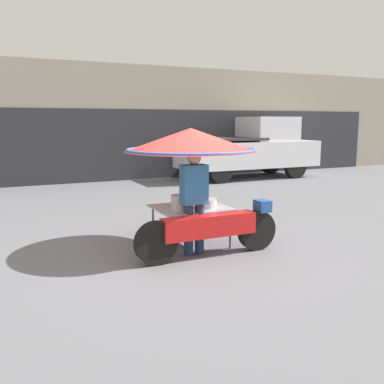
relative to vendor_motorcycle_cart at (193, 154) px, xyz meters
name	(u,v)px	position (x,y,z in m)	size (l,w,h in m)	color
ground_plane	(199,252)	(-0.04, -0.33, -1.49)	(36.00, 36.00, 0.00)	slate
shopfront_building	(79,123)	(-0.04, 9.10, 0.44)	(28.00, 2.06, 3.88)	gray
vendor_motorcycle_cart	(193,154)	(0.00, 0.00, 0.00)	(2.29, 2.09, 1.89)	black
vendor_person	(194,197)	(-0.15, -0.37, -0.61)	(0.38, 0.22, 1.57)	navy
pickup_truck	(251,149)	(5.51, 6.82, -0.46)	(5.02, 1.78, 2.15)	black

